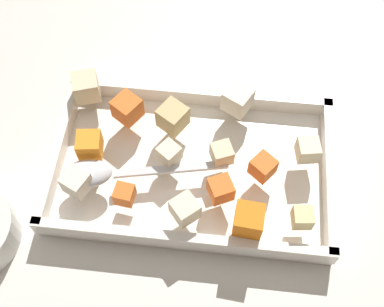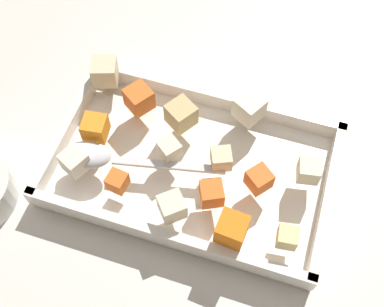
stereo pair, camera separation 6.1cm
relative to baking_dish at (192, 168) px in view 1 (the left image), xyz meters
The scene contains 18 objects.
ground_plane 0.02m from the baking_dish, 17.05° to the right, with size 4.00×4.00×0.00m, color beige.
baking_dish is the anchor object (origin of this frame).
carrot_chunk_near_spoon 0.11m from the baking_dish, 41.39° to the left, with size 0.02×0.02×0.02m, color orange.
carrot_chunk_heap_side 0.07m from the baking_dish, 130.01° to the left, with size 0.03×0.03×0.03m, color orange.
carrot_chunk_near_right 0.12m from the baking_dish, 131.56° to the left, with size 0.03×0.03×0.03m, color orange.
carrot_chunk_center 0.14m from the baking_dish, ahead, with size 0.03×0.03×0.03m, color orange.
carrot_chunk_corner_se 0.12m from the baking_dish, 31.17° to the right, with size 0.03×0.03×0.03m, color orange.
carrot_chunk_far_left 0.10m from the baking_dish, behind, with size 0.03×0.03×0.03m, color orange.
potato_chunk_far_right 0.18m from the baking_dish, 28.67° to the right, with size 0.03×0.03×0.03m, color beige.
potato_chunk_back_center 0.05m from the baking_dish, ahead, with size 0.02×0.02×0.02m, color beige.
potato_chunk_corner_nw 0.07m from the baking_dish, 57.76° to the right, with size 0.03×0.03×0.03m, color tan.
potato_chunk_heap_top 0.16m from the baking_dish, 152.18° to the left, with size 0.02×0.02×0.02m, color #E0CC89.
potato_chunk_corner_ne 0.15m from the baking_dish, behind, with size 0.03×0.03×0.03m, color beige.
potato_chunk_rim_edge 0.09m from the baking_dish, 90.11° to the left, with size 0.03×0.03×0.03m, color beige.
potato_chunk_front_center 0.06m from the baking_dish, behind, with size 0.02×0.02×0.02m, color beige.
parsnip_chunk_near_left 0.15m from the baking_dish, 23.09° to the left, with size 0.03×0.03×0.03m, color silver.
parsnip_chunk_corner_sw 0.11m from the baking_dish, 121.35° to the right, with size 0.03×0.03×0.03m, color silver.
serving_spoon 0.12m from the baking_dish, 19.40° to the left, with size 0.21×0.07×0.02m.
Camera 1 is at (-0.04, 0.30, 0.58)m, focal length 45.38 mm.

